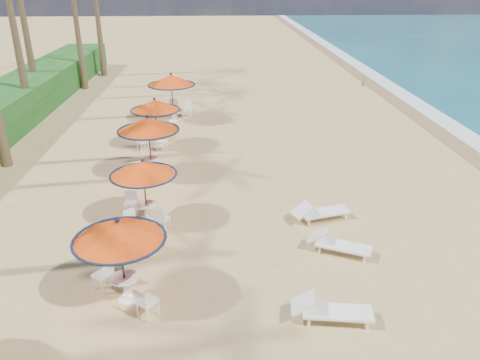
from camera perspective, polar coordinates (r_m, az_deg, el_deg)
The scene contains 12 objects.
ground at distance 12.38m, azimuth 10.45°, elevation -12.18°, with size 160.00×160.00×0.00m, color tan.
foam_strip at distance 24.15m, azimuth 27.15°, elevation 3.88°, with size 1.20×140.00×0.04m, color white.
wetsand_band at distance 23.72m, azimuth 25.26°, elevation 3.91°, with size 1.40×140.00×0.02m, color olive.
station_0 at distance 11.00m, azimuth -14.49°, elevation -6.97°, with size 2.15×2.15×2.24m.
station_1 at distance 14.46m, azimuth -11.82°, elevation 0.40°, with size 2.05×2.05×2.14m.
station_2 at distance 17.77m, azimuth -11.13°, elevation 5.93°, with size 2.33×2.33×2.43m.
station_3 at distance 21.00m, azimuth -10.35°, elevation 8.24°, with size 2.18×2.18×2.27m.
station_4 at distance 24.86m, azimuth -8.20°, elevation 11.32°, with size 2.46×2.46×2.56m.
lounger_near at distance 11.06m, azimuth 10.82°, elevation -15.28°, with size 1.88×0.81×0.65m.
lounger_mid at distance 13.45m, azimuth 11.76°, elevation -7.58°, with size 1.84×1.25×0.64m.
lounger_far at distance 15.01m, azimuth 9.62°, elevation -3.83°, with size 1.92×1.04×0.66m.
person at distance 33.89m, azimuth 14.82°, elevation 11.61°, with size 0.30×0.20×0.82m, color brown.
Camera 1 is at (-2.67, -9.70, 7.23)m, focal length 35.00 mm.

